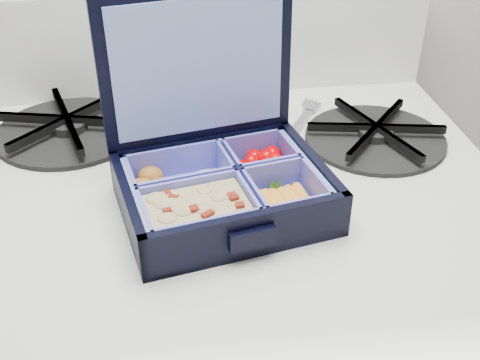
{
  "coord_description": "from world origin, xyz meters",
  "views": [
    {
      "loc": [
        0.07,
        1.12,
        1.31
      ],
      "look_at": [
        0.14,
        1.64,
        0.97
      ],
      "focal_mm": 45.0,
      "sensor_mm": 36.0,
      "label": 1
    }
  ],
  "objects": [
    {
      "name": "bento_box",
      "position": [
        0.12,
        1.63,
        0.96
      ],
      "size": [
        0.24,
        0.2,
        0.05
      ],
      "primitive_type": null,
      "rotation": [
        0.0,
        0.0,
        0.2
      ],
      "color": "black",
      "rests_on": "stove"
    },
    {
      "name": "burner_grate_rear",
      "position": [
        -0.06,
        1.83,
        0.95
      ],
      "size": [
        0.23,
        0.23,
        0.02
      ],
      "primitive_type": "cylinder",
      "rotation": [
        0.0,
        0.0,
        -0.25
      ],
      "color": "black",
      "rests_on": "stove"
    },
    {
      "name": "burner_grate",
      "position": [
        0.33,
        1.75,
        0.95
      ],
      "size": [
        0.21,
        0.21,
        0.03
      ],
      "primitive_type": "cylinder",
      "rotation": [
        0.0,
        0.0,
        -0.19
      ],
      "color": "black",
      "rests_on": "stove"
    },
    {
      "name": "fork",
      "position": [
        0.23,
        1.78,
        0.94
      ],
      "size": [
        0.11,
        0.16,
        0.01
      ],
      "primitive_type": null,
      "rotation": [
        0.0,
        0.0,
        -0.55
      ],
      "color": "#B3B4BA",
      "rests_on": "stove"
    }
  ]
}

